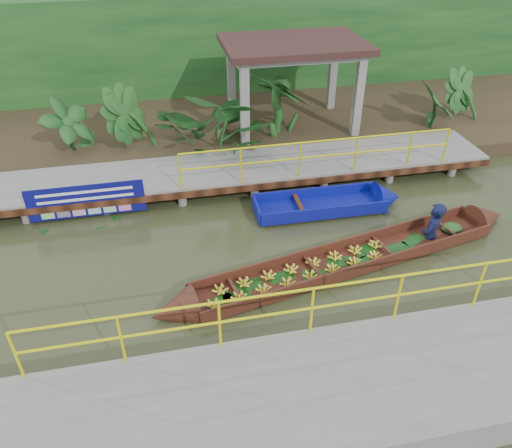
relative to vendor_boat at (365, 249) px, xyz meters
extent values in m
plane|color=#2C2E17|center=(-2.90, 0.58, -0.29)|extent=(80.00, 80.00, 0.00)
cube|color=#2E2717|center=(-2.90, 8.08, -0.07)|extent=(30.00, 8.00, 0.45)
cube|color=slate|center=(-2.90, 4.08, 0.21)|extent=(16.00, 2.00, 0.15)
cube|color=black|center=(-2.90, 3.08, 0.13)|extent=(16.00, 0.12, 0.18)
cylinder|color=yellow|center=(-0.15, 3.13, 1.28)|extent=(7.50, 0.05, 0.05)
cylinder|color=yellow|center=(-0.15, 3.13, 0.83)|extent=(7.50, 0.05, 0.05)
cylinder|color=yellow|center=(-0.15, 3.13, 0.78)|extent=(0.05, 0.05, 1.00)
cylinder|color=slate|center=(-6.90, 3.28, -0.07)|extent=(0.24, 0.24, 0.55)
cylinder|color=slate|center=(-6.90, 4.88, -0.07)|extent=(0.24, 0.24, 0.55)
cylinder|color=slate|center=(-4.90, 3.28, -0.07)|extent=(0.24, 0.24, 0.55)
cylinder|color=slate|center=(-4.90, 4.88, -0.07)|extent=(0.24, 0.24, 0.55)
cylinder|color=slate|center=(-2.90, 3.28, -0.07)|extent=(0.24, 0.24, 0.55)
cylinder|color=slate|center=(-2.90, 4.88, -0.07)|extent=(0.24, 0.24, 0.55)
cylinder|color=slate|center=(-0.90, 3.28, -0.07)|extent=(0.24, 0.24, 0.55)
cylinder|color=slate|center=(-0.90, 4.88, -0.07)|extent=(0.24, 0.24, 0.55)
cylinder|color=slate|center=(1.10, 3.28, -0.07)|extent=(0.24, 0.24, 0.55)
cylinder|color=slate|center=(1.10, 4.88, -0.07)|extent=(0.24, 0.24, 0.55)
cylinder|color=slate|center=(3.10, 3.28, -0.07)|extent=(0.24, 0.24, 0.55)
cylinder|color=slate|center=(3.10, 4.88, -0.07)|extent=(0.24, 0.24, 0.55)
cylinder|color=slate|center=(-2.90, 3.28, -0.07)|extent=(0.24, 0.24, 0.55)
cube|color=slate|center=(-1.90, -3.62, 0.01)|extent=(18.00, 2.40, 0.70)
cylinder|color=yellow|center=(-1.90, -2.47, 1.36)|extent=(10.00, 0.05, 0.05)
cylinder|color=yellow|center=(-1.90, -2.47, 0.91)|extent=(10.00, 0.05, 0.05)
cylinder|color=yellow|center=(-1.90, -2.47, 0.86)|extent=(0.05, 0.05, 1.00)
cube|color=slate|center=(-1.70, 5.68, 1.31)|extent=(0.25, 0.25, 2.80)
cube|color=slate|center=(1.90, 5.68, 1.31)|extent=(0.25, 0.25, 2.80)
cube|color=slate|center=(-1.70, 8.08, 1.31)|extent=(0.25, 0.25, 2.80)
cube|color=slate|center=(1.90, 8.08, 1.31)|extent=(0.25, 0.25, 2.80)
cube|color=slate|center=(0.10, 6.88, 2.61)|extent=(4.00, 2.60, 0.12)
cube|color=#321B19|center=(0.10, 6.88, 2.81)|extent=(4.40, 3.00, 0.20)
cube|color=#123B16|center=(-2.90, 10.58, 1.71)|extent=(30.00, 0.80, 4.00)
cube|color=#32160D|center=(-0.40, -0.08, -0.23)|extent=(7.48, 2.46, 0.06)
cube|color=#32160D|center=(-0.50, 0.37, -0.10)|extent=(7.30, 1.60, 0.32)
cube|color=#32160D|center=(-0.30, -0.54, -0.10)|extent=(7.30, 1.60, 0.32)
cone|color=#32160D|center=(-4.45, -0.95, -0.16)|extent=(1.10, 1.07, 0.89)
cone|color=#32160D|center=(3.65, 0.78, -0.16)|extent=(1.10, 1.07, 0.89)
ellipsoid|color=#123B16|center=(2.52, 0.53, -0.14)|extent=(0.60, 0.51, 0.24)
imported|color=#0E1133|center=(1.88, 0.40, 0.72)|extent=(0.80, 0.78, 1.85)
cube|color=navy|center=(-0.38, 2.19, -0.18)|extent=(3.39, 1.06, 0.11)
cube|color=navy|center=(-0.37, 2.69, -0.04)|extent=(3.38, 0.12, 0.34)
cube|color=navy|center=(-0.38, 1.68, -0.04)|extent=(3.38, 0.12, 0.34)
cube|color=navy|center=(-2.07, 2.21, -0.04)|extent=(0.08, 1.01, 0.34)
cone|color=navy|center=(1.54, 2.16, -0.11)|extent=(0.69, 0.96, 0.95)
cube|color=black|center=(-0.94, 2.20, 0.00)|extent=(0.13, 1.01, 0.06)
cube|color=#0C0C61|center=(-6.31, 3.06, 0.26)|extent=(2.91, 0.03, 0.91)
cube|color=white|center=(-6.31, 3.04, 0.53)|extent=(2.36, 0.01, 0.07)
cube|color=white|center=(-6.31, 3.04, 0.33)|extent=(2.36, 0.01, 0.07)
imported|color=#123B16|center=(-6.90, 5.88, 1.14)|extent=(1.57, 1.57, 1.97)
imported|color=#123B16|center=(-4.90, 5.88, 1.14)|extent=(1.57, 1.57, 1.97)
imported|color=#123B16|center=(-2.40, 5.88, 1.14)|extent=(1.57, 1.57, 1.97)
imported|color=#123B16|center=(-0.40, 5.88, 1.14)|extent=(1.57, 1.57, 1.97)
imported|color=#123B16|center=(4.60, 5.88, 1.14)|extent=(1.57, 1.57, 1.97)
imported|color=#123B16|center=(6.10, 5.88, 1.14)|extent=(1.57, 1.57, 1.97)
camera|label=1|loc=(-4.33, -8.36, 6.93)|focal=35.00mm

